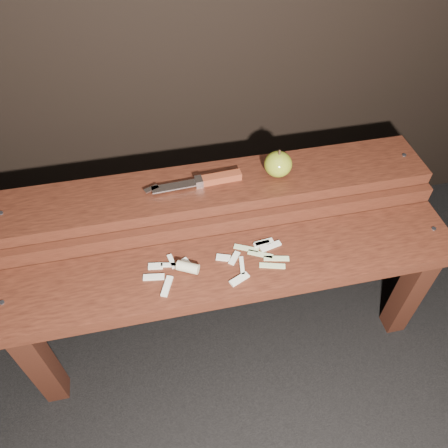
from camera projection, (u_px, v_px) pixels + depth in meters
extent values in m
plane|color=black|center=(228.00, 327.00, 1.45)|extent=(60.00, 60.00, 0.00)
cube|color=black|center=(40.00, 363.00, 1.17)|extent=(0.06, 0.06, 0.38)
cube|color=black|center=(409.00, 292.00, 1.32)|extent=(0.06, 0.06, 0.38)
cube|color=#3F1A0F|center=(233.00, 268.00, 1.12)|extent=(1.20, 0.20, 0.04)
cylinder|color=slate|center=(2.00, 303.00, 1.03)|extent=(0.01, 0.01, 0.00)
cylinder|color=slate|center=(434.00, 229.00, 1.18)|extent=(0.01, 0.01, 0.00)
cube|color=black|center=(43.00, 266.00, 1.34)|extent=(0.06, 0.06, 0.46)
cube|color=black|center=(370.00, 213.00, 1.49)|extent=(0.06, 0.06, 0.46)
cube|color=#3F1A0F|center=(224.00, 225.00, 1.17)|extent=(1.20, 0.02, 0.05)
cube|color=#3F1A0F|center=(216.00, 188.00, 1.21)|extent=(1.20, 0.18, 0.04)
cylinder|color=slate|center=(1.00, 213.00, 1.11)|extent=(0.01, 0.01, 0.00)
cylinder|color=slate|center=(404.00, 155.00, 1.27)|extent=(0.01, 0.01, 0.00)
ellipsoid|color=olive|center=(278.00, 164.00, 1.19)|extent=(0.08, 0.08, 0.07)
cylinder|color=#382314|center=(279.00, 152.00, 1.16)|extent=(0.01, 0.01, 0.01)
cube|color=maroon|center=(222.00, 178.00, 1.19)|extent=(0.11, 0.03, 0.02)
cube|color=silver|center=(199.00, 182.00, 1.18)|extent=(0.02, 0.03, 0.02)
cube|color=silver|center=(174.00, 186.00, 1.17)|extent=(0.12, 0.03, 0.00)
cube|color=silver|center=(151.00, 189.00, 1.16)|extent=(0.04, 0.03, 0.00)
cube|color=beige|center=(169.00, 265.00, 1.10)|extent=(0.04, 0.02, 0.01)
cube|color=beige|center=(262.00, 244.00, 1.15)|extent=(0.04, 0.02, 0.01)
cube|color=beige|center=(167.00, 286.00, 1.06)|extent=(0.04, 0.06, 0.01)
cube|color=beige|center=(239.00, 279.00, 1.07)|extent=(0.05, 0.04, 0.01)
cube|color=beige|center=(234.00, 258.00, 1.12)|extent=(0.04, 0.04, 0.01)
cube|color=beige|center=(154.00, 277.00, 1.08)|extent=(0.05, 0.02, 0.01)
cube|color=beige|center=(242.00, 266.00, 1.10)|extent=(0.02, 0.06, 0.01)
cube|color=beige|center=(223.00, 258.00, 1.12)|extent=(0.04, 0.03, 0.01)
cube|color=beige|center=(271.00, 246.00, 1.14)|extent=(0.06, 0.03, 0.01)
cube|color=beige|center=(155.00, 266.00, 1.10)|extent=(0.04, 0.02, 0.01)
cube|color=beige|center=(264.00, 242.00, 1.15)|extent=(0.05, 0.02, 0.01)
cube|color=beige|center=(172.00, 261.00, 1.11)|extent=(0.02, 0.04, 0.01)
cube|color=beige|center=(187.00, 264.00, 1.10)|extent=(0.03, 0.04, 0.01)
cylinder|color=#C9BB8C|center=(188.00, 267.00, 1.08)|extent=(0.06, 0.05, 0.03)
cube|color=#BCC988|center=(276.00, 258.00, 1.12)|extent=(0.07, 0.03, 0.00)
cube|color=#BCC988|center=(272.00, 266.00, 1.10)|extent=(0.07, 0.03, 0.00)
cube|color=#BCC988|center=(246.00, 248.00, 1.14)|extent=(0.06, 0.04, 0.00)
cube|color=#BCC988|center=(260.00, 254.00, 1.12)|extent=(0.06, 0.04, 0.00)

